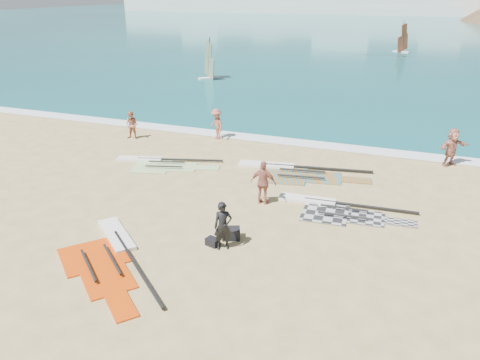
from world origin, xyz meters
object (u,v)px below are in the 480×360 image
(beachgoer_mid, at_px, (216,124))
(rig_red, at_px, (111,254))
(beachgoer_right, at_px, (452,147))
(gear_bag_near, at_px, (231,233))
(person_wetsuit, at_px, (223,226))
(beachgoer_back, at_px, (263,183))
(beachgoer_left, at_px, (132,125))
(rig_grey, at_px, (332,208))
(gear_bag_far, at_px, (213,242))
(rig_green, at_px, (158,163))
(rig_orange, at_px, (292,171))

(beachgoer_mid, bearing_deg, rig_red, -44.50)
(beachgoer_right, bearing_deg, rig_red, -173.36)
(gear_bag_near, bearing_deg, rig_red, -142.93)
(person_wetsuit, bearing_deg, beachgoer_back, 57.06)
(rig_red, height_order, beachgoer_back, beachgoer_back)
(beachgoer_back, bearing_deg, beachgoer_left, -30.51)
(rig_grey, xyz_separation_m, beachgoer_left, (-12.06, 5.06, 0.73))
(beachgoer_mid, bearing_deg, beachgoer_right, 37.27)
(rig_grey, xyz_separation_m, beachgoer_mid, (-7.69, 6.72, 0.80))
(gear_bag_far, xyz_separation_m, beachgoer_left, (-8.90, 9.14, 0.65))
(rig_grey, height_order, beachgoer_left, beachgoer_left)
(person_wetsuit, relative_size, beachgoer_left, 1.04)
(rig_grey, height_order, beachgoer_right, beachgoer_right)
(rig_green, distance_m, beachgoer_left, 4.62)
(gear_bag_far, bearing_deg, person_wetsuit, -6.81)
(rig_green, bearing_deg, gear_bag_far, -64.02)
(rig_grey, distance_m, beachgoer_left, 13.10)
(beachgoer_left, relative_size, beachgoer_right, 0.85)
(gear_bag_near, bearing_deg, gear_bag_far, -121.58)
(gear_bag_near, distance_m, beachgoer_mid, 11.31)
(beachgoer_mid, height_order, beachgoer_back, beachgoer_back)
(gear_bag_near, distance_m, beachgoer_right, 12.39)
(beachgoer_mid, distance_m, beachgoer_back, 8.76)
(rig_grey, bearing_deg, beachgoer_right, 54.38)
(rig_grey, relative_size, beachgoer_back, 3.05)
(beachgoer_mid, bearing_deg, rig_orange, 3.53)
(rig_orange, bearing_deg, beachgoer_mid, 137.12)
(rig_green, bearing_deg, beachgoer_left, 121.34)
(person_wetsuit, height_order, beachgoer_back, beachgoer_back)
(rig_orange, height_order, beachgoer_mid, beachgoer_mid)
(rig_orange, relative_size, gear_bag_far, 14.62)
(beachgoer_back, height_order, beachgoer_right, beachgoer_right)
(person_wetsuit, distance_m, beachgoer_left, 13.07)
(rig_red, xyz_separation_m, gear_bag_near, (3.11, 2.35, 0.14))
(rig_grey, bearing_deg, rig_red, -138.54)
(rig_green, height_order, gear_bag_near, gear_bag_near)
(rig_red, height_order, gear_bag_near, gear_bag_near)
(beachgoer_right, bearing_deg, gear_bag_far, -168.85)
(beachgoer_left, bearing_deg, beachgoer_back, -34.05)
(person_wetsuit, bearing_deg, rig_orange, 56.69)
(rig_orange, height_order, beachgoer_right, beachgoer_right)
(gear_bag_far, distance_m, beachgoer_right, 13.14)
(rig_green, xyz_separation_m, beachgoer_back, (6.06, -2.41, 0.82))
(rig_grey, distance_m, beachgoer_right, 8.02)
(gear_bag_far, distance_m, beachgoer_mid, 11.73)
(rig_grey, bearing_deg, beachgoer_left, 154.14)
(rig_red, height_order, person_wetsuit, person_wetsuit)
(rig_grey, distance_m, gear_bag_far, 5.16)
(rig_red, xyz_separation_m, gear_bag_far, (2.72, 1.72, 0.08))
(rig_green, bearing_deg, rig_orange, -5.22)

